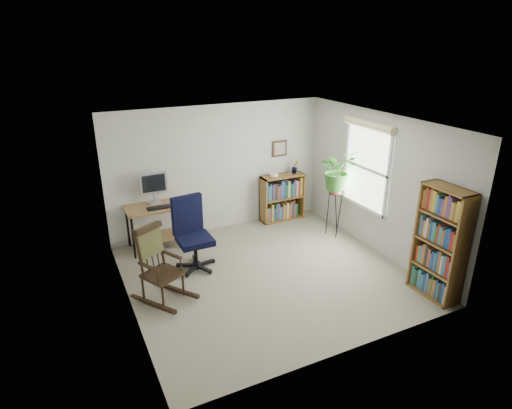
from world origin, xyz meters
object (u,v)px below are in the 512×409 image
low_bookshelf (282,198)px  rocking_chair (162,265)px  office_chair (195,235)px  tall_bookshelf (440,243)px  desk (159,226)px

low_bookshelf → rocking_chair: bearing=-148.6°
office_chair → tall_bookshelf: (2.87, -2.22, 0.22)m
office_chair → low_bookshelf: size_ratio=1.27×
office_chair → low_bookshelf: office_chair is taller
office_chair → low_bookshelf: 2.51m
desk → rocking_chair: 1.71m
low_bookshelf → desk: bearing=-177.3°
office_chair → low_bookshelf: (2.23, 1.15, -0.13)m
desk → rocking_chair: (-0.36, -1.67, 0.17)m
rocking_chair → low_bookshelf: bearing=3.1°
office_chair → rocking_chair: bearing=-145.1°
low_bookshelf → tall_bookshelf: (0.64, -3.37, 0.35)m
desk → low_bookshelf: bearing=2.7°
rocking_chair → low_bookshelf: 3.43m
tall_bookshelf → low_bookshelf: bearing=100.7°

